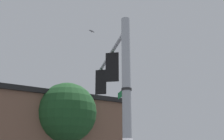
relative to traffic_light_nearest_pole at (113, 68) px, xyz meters
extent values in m
cylinder|color=#ADB2B7|center=(0.82, -1.81, -2.09)|extent=(0.30, 0.30, 6.63)
cylinder|color=#ADB2B7|center=(-0.29, 0.60, 0.77)|extent=(2.34, 4.89, 0.14)
cylinder|color=black|center=(0.00, -0.02, 0.61)|extent=(0.08, 0.08, 0.18)
cube|color=#194723|center=(0.00, -0.02, -0.01)|extent=(0.36, 0.30, 1.05)
sphere|color=#590F0F|center=(0.00, 0.17, 0.34)|extent=(0.22, 0.22, 0.22)
cube|color=#194723|center=(0.00, 0.19, 0.44)|extent=(0.24, 0.20, 0.03)
sphere|color=brown|center=(0.00, 0.17, -0.01)|extent=(0.22, 0.22, 0.22)
cube|color=#194723|center=(0.00, 0.19, 0.09)|extent=(0.24, 0.20, 0.03)
sphere|color=#1EE533|center=(0.00, 0.17, -0.36)|extent=(0.22, 0.22, 0.22)
cube|color=#194723|center=(0.00, 0.19, -0.26)|extent=(0.24, 0.20, 0.03)
cube|color=black|center=(0.00, -0.19, -0.01)|extent=(0.54, 0.03, 1.22)
cylinder|color=black|center=(-1.01, 2.20, 0.61)|extent=(0.08, 0.08, 0.18)
cube|color=#194723|center=(-1.01, 2.20, -0.01)|extent=(0.36, 0.30, 1.05)
sphere|color=#590F0F|center=(-1.01, 2.39, 0.34)|extent=(0.22, 0.22, 0.22)
cube|color=#194723|center=(-1.01, 2.41, 0.44)|extent=(0.24, 0.20, 0.03)
sphere|color=brown|center=(-1.01, 2.39, -0.01)|extent=(0.22, 0.22, 0.22)
cube|color=#194723|center=(-1.01, 2.41, 0.09)|extent=(0.24, 0.20, 0.03)
sphere|color=#1EE533|center=(-1.01, 2.39, -0.36)|extent=(0.22, 0.22, 0.22)
cube|color=#194723|center=(-1.01, 2.41, -0.26)|extent=(0.24, 0.20, 0.03)
cube|color=black|center=(-1.01, 2.03, -0.01)|extent=(0.54, 0.03, 1.22)
cube|color=#147238|center=(0.55, -1.22, -1.34)|extent=(0.42, 0.87, 0.22)
cube|color=white|center=(0.55, -1.23, -1.34)|extent=(0.40, 0.86, 0.04)
cylinder|color=#262626|center=(0.82, -1.81, -1.34)|extent=(0.34, 0.34, 0.08)
ellipsoid|color=gray|center=(-1.63, 2.38, 2.89)|extent=(0.20, 0.20, 0.07)
cube|color=gray|center=(-1.62, 2.39, 2.90)|extent=(0.24, 0.24, 0.08)
cube|color=gray|center=(-1.65, 2.36, 2.90)|extent=(0.24, 0.24, 0.04)
cube|color=black|center=(-7.68, 6.99, 0.22)|extent=(14.32, 14.21, 0.30)
sphere|color=#1E4C23|center=(-4.01, 5.49, -0.90)|extent=(3.67, 3.67, 3.67)
camera|label=1|loc=(2.17, -10.72, -3.44)|focal=45.09mm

